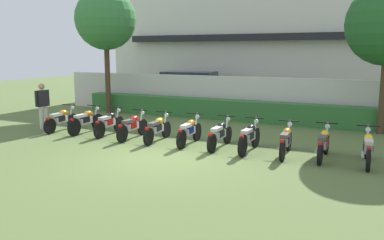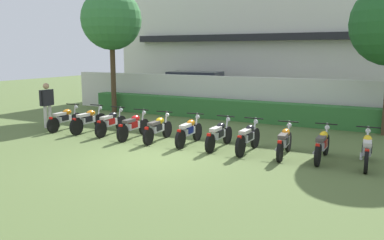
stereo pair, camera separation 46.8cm
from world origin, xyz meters
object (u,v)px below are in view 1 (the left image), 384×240
Objects in this scene: motorcycle_in_row_10 at (368,148)px; motorcycle_in_row_3 at (132,126)px; motorcycle_in_row_1 at (86,121)px; motorcycle_in_row_5 at (189,131)px; motorcycle_in_row_9 at (324,143)px; motorcycle_in_row_8 at (286,140)px; motorcycle_in_row_0 at (61,119)px; motorcycle_in_row_4 at (158,128)px; parked_car at (192,90)px; motorcycle_in_row_2 at (109,123)px; motorcycle_in_row_7 at (249,137)px; motorcycle_in_row_6 at (220,134)px; tree_near_inspector at (106,20)px; inspector_person at (42,102)px.

motorcycle_in_row_3 is at bearing 86.03° from motorcycle_in_row_10.
motorcycle_in_row_1 is 1.02× the size of motorcycle_in_row_5.
motorcycle_in_row_10 is at bearing -91.30° from motorcycle_in_row_1.
motorcycle_in_row_8 is at bearing 93.55° from motorcycle_in_row_9.
motorcycle_in_row_10 is (9.44, -0.09, 0.00)m from motorcycle_in_row_1.
motorcycle_in_row_0 is 4.16m from motorcycle_in_row_4.
parked_car is 2.52× the size of motorcycle_in_row_4.
motorcycle_in_row_8 is (6.80, -7.96, -0.50)m from parked_car.
motorcycle_in_row_10 is at bearing -95.25° from motorcycle_in_row_2.
motorcycle_in_row_7 is (2.00, -0.06, 0.01)m from motorcycle_in_row_5.
motorcycle_in_row_4 is at bearing -93.05° from motorcycle_in_row_3.
motorcycle_in_row_10 is at bearing -92.95° from motorcycle_in_row_3.
motorcycle_in_row_6 is (4.25, -0.08, -0.01)m from motorcycle_in_row_2.
motorcycle_in_row_8 is (5.20, 0.01, 0.00)m from motorcycle_in_row_3.
motorcycle_in_row_1 is 1.04× the size of motorcycle_in_row_2.
motorcycle_in_row_3 reaches higher than motorcycle_in_row_6.
motorcycle_in_row_2 is 3.21m from motorcycle_in_row_5.
motorcycle_in_row_3 is at bearing -45.37° from tree_near_inspector.
parked_car is 2.53× the size of motorcycle_in_row_8.
parked_car reaches higher than motorcycle_in_row_6.
motorcycle_in_row_1 is at bearing 83.88° from motorcycle_in_row_3.
tree_near_inspector is 3.06× the size of motorcycle_in_row_6.
motorcycle_in_row_1 is 1.00× the size of motorcycle_in_row_6.
motorcycle_in_row_8 is 1.07× the size of inspector_person.
inspector_person is (-11.48, 0.04, 0.59)m from motorcycle_in_row_10.
inspector_person is at bearing 89.62° from motorcycle_in_row_7.
motorcycle_in_row_9 is at bearing 82.95° from motorcycle_in_row_10.
parked_car is 7.87m from motorcycle_in_row_2.
inspector_person is at bearing 85.23° from motorcycle_in_row_8.
motorcycle_in_row_2 is (0.52, -7.83, -0.49)m from parked_car.
motorcycle_in_row_10 is at bearing -0.22° from inspector_person.
motorcycle_in_row_7 is 1.00× the size of motorcycle_in_row_8.
motorcycle_in_row_2 is 1.09m from motorcycle_in_row_3.
motorcycle_in_row_7 reaches higher than motorcycle_in_row_6.
motorcycle_in_row_0 is at bearing 94.95° from motorcycle_in_row_1.
tree_near_inspector reaches higher than motorcycle_in_row_5.
motorcycle_in_row_4 is (2.07, -0.14, -0.01)m from motorcycle_in_row_2.
motorcycle_in_row_2 is at bearing 79.56° from motorcycle_in_row_3.
motorcycle_in_row_0 is at bearing -74.46° from tree_near_inspector.
motorcycle_in_row_1 is 9.44m from motorcycle_in_row_10.
parked_car is 10.48m from motorcycle_in_row_8.
motorcycle_in_row_8 is at bearing -95.65° from motorcycle_in_row_2.
motorcycle_in_row_3 is 6.22m from motorcycle_in_row_9.
motorcycle_in_row_1 is 7.30m from motorcycle_in_row_8.
motorcycle_in_row_3 is at bearing 90.31° from motorcycle_in_row_9.
motorcycle_in_row_0 is 0.99× the size of motorcycle_in_row_5.
motorcycle_in_row_1 reaches higher than motorcycle_in_row_4.
motorcycle_in_row_1 reaches higher than motorcycle_in_row_3.
tree_near_inspector is at bearing 59.05° from motorcycle_in_row_6.
parked_car is at bearing 72.15° from inspector_person.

